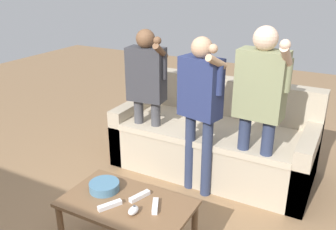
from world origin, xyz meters
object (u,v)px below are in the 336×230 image
coffee_table (127,210)px  player_right (260,98)px  player_left (147,85)px  player_center (200,100)px  game_remote_nunchuk (133,210)px  game_remote_wand_spare (140,196)px  game_remote_wand_far (110,205)px  game_remote_wand_near (155,206)px  couch (215,140)px  snack_bowl (104,186)px

coffee_table → player_right: size_ratio=0.57×
player_left → player_center: player_center is taller
game_remote_nunchuk → game_remote_wand_spare: (-0.06, 0.16, -0.01)m
player_left → game_remote_wand_far: player_left is taller
game_remote_wand_far → game_remote_wand_spare: (0.12, 0.18, 0.00)m
game_remote_wand_near → game_remote_wand_far: same height
game_remote_nunchuk → game_remote_wand_far: game_remote_nunchuk is taller
couch → snack_bowl: 1.47m
coffee_table → game_remote_nunchuk: 0.16m
coffee_table → snack_bowl: bearing=168.1°
player_center → game_remote_wand_spare: 1.01m
game_remote_nunchuk → game_remote_wand_far: 0.17m
snack_bowl → player_center: (0.31, 0.94, 0.41)m
couch → player_right: size_ratio=1.27×
snack_bowl → player_center: bearing=71.9°
snack_bowl → player_right: 1.37m
snack_bowl → player_center: size_ratio=0.15×
player_center → player_right: size_ratio=0.93×
game_remote_wand_near → game_remote_wand_spare: bearing=163.0°
snack_bowl → player_left: 1.21m
coffee_table → player_left: bearing=114.9°
coffee_table → player_center: player_center is taller
couch → game_remote_nunchuk: (0.05, -1.56, 0.18)m
player_center → coffee_table: bearing=-95.1°
snack_bowl → game_remote_wand_near: size_ratio=1.41×
game_remote_wand_near → player_left: bearing=123.4°
player_center → game_remote_wand_far: player_center is taller
couch → game_remote_wand_near: 1.46m
player_center → player_right: 0.49m
coffee_table → game_remote_wand_near: bearing=9.7°
game_remote_wand_far → couch: bearing=85.5°
coffee_table → snack_bowl: (-0.22, 0.05, 0.09)m
player_left → game_remote_wand_near: 1.39m
game_remote_wand_near → game_remote_wand_spare: 0.16m
player_center → game_remote_nunchuk: bearing=-88.9°
game_remote_wand_near → player_center: bearing=96.7°
player_center → game_remote_wand_far: size_ratio=8.85×
player_right → game_remote_wand_near: 1.20m
coffee_table → game_remote_wand_far: game_remote_wand_far is taller
player_center → player_right: (0.48, 0.07, 0.07)m
game_remote_nunchuk → game_remote_wand_near: size_ratio=0.59×
couch → game_remote_wand_spare: size_ratio=11.73×
coffee_table → player_left: 1.35m
game_remote_nunchuk → player_left: 1.44m
game_remote_nunchuk → game_remote_wand_spare: size_ratio=0.53×
game_remote_wand_near → game_remote_wand_far: bearing=-153.3°
player_right → player_center: bearing=-171.6°
player_left → game_remote_wand_far: bearing=-69.5°
snack_bowl → game_remote_wand_spare: bearing=7.0°
couch → game_remote_wand_far: couch is taller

